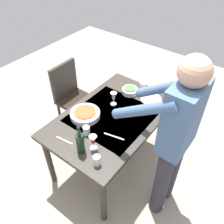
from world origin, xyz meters
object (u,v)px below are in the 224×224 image
water_cup_near_left (86,131)px  dinner_plate_near (151,99)px  water_cup_far_left (97,160)px  chair_near (71,93)px  wine_glass_right (93,140)px  dining_table (112,122)px  person_server (175,137)px  wine_glass_left (114,96)px  water_cup_near_right (143,86)px  serving_bowl_pasta (85,114)px  side_bowl_salad (130,91)px  wine_bottle (80,143)px

water_cup_near_left → dinner_plate_near: 0.84m
water_cup_near_left → water_cup_far_left: bearing=55.4°
chair_near → wine_glass_right: size_ratio=6.03×
wine_glass_right → water_cup_far_left: wine_glass_right is taller
dining_table → water_cup_near_left: bearing=-5.9°
person_server → wine_glass_left: bearing=-107.4°
dining_table → person_server: person_server is taller
chair_near → dining_table: bearing=76.0°
wine_glass_left → water_cup_near_right: bearing=166.1°
serving_bowl_pasta → side_bowl_salad: (-0.60, 0.14, 0.00)m
person_server → wine_glass_left: person_server is taller
person_server → water_cup_far_left: 0.65m
water_cup_near_right → side_bowl_salad: 0.17m
person_server → side_bowl_salad: 0.94m
water_cup_near_right → wine_glass_right: bearing=6.8°
water_cup_far_left → person_server: bearing=136.0°
wine_glass_left → dinner_plate_near: bearing=138.5°
wine_glass_left → water_cup_near_right: size_ratio=1.60×
wine_glass_left → wine_glass_right: size_ratio=1.00×
person_server → serving_bowl_pasta: bearing=-85.0°
wine_glass_right → dinner_plate_near: (-0.90, 0.05, -0.10)m
wine_glass_left → water_cup_far_left: (0.70, 0.36, -0.06)m
person_server → side_bowl_salad: bearing=-124.1°
chair_near → wine_glass_right: bearing=55.9°
water_cup_near_left → water_cup_far_left: (0.20, 0.29, 0.00)m
water_cup_near_left → dinner_plate_near: size_ratio=0.38×
chair_near → water_cup_near_left: (0.55, 0.78, 0.26)m
wine_bottle → water_cup_near_left: (-0.18, -0.10, -0.07)m
chair_near → water_cup_far_left: 1.33m
serving_bowl_pasta → chair_near: bearing=-121.7°
wine_glass_right → serving_bowl_pasta: (-0.26, -0.33, -0.07)m
wine_glass_right → side_bowl_salad: size_ratio=0.84×
wine_bottle → wine_glass_left: bearing=-166.7°
water_cup_near_right → water_cup_far_left: (1.12, 0.25, 0.00)m
wine_bottle → dinner_plate_near: (-0.99, 0.12, -0.10)m
wine_glass_right → dining_table: bearing=-163.7°
chair_near → water_cup_near_right: size_ratio=9.62×
water_cup_far_left → dinner_plate_near: size_ratio=0.41×
chair_near → wine_bottle: (0.73, 0.88, 0.32)m
wine_bottle → water_cup_far_left: wine_bottle is taller
wine_glass_left → serving_bowl_pasta: 0.35m
person_server → wine_glass_left: size_ratio=11.19×
wine_bottle → person_server: bearing=124.3°
chair_near → serving_bowl_pasta: (0.38, 0.61, 0.25)m
serving_bowl_pasta → dinner_plate_near: 0.75m
chair_near → wine_bottle: wine_bottle is taller
water_cup_near_right → side_bowl_salad: size_ratio=0.53×
dining_table → wine_bottle: 0.56m
chair_near → water_cup_near_right: (-0.37, 0.82, 0.26)m
water_cup_near_left → water_cup_near_right: 0.92m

